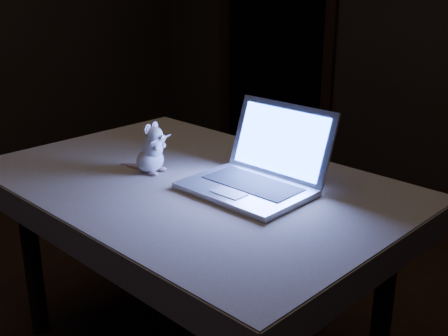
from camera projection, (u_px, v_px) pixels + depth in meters
The scene contains 5 objects.
doorway at pixel (277, 25), 4.46m from camera, with size 1.06×0.36×2.13m, color black, non-canonical shape.
table at pixel (194, 274), 2.17m from camera, with size 1.43×0.92×0.76m, color black, non-canonical shape.
tablecloth at pixel (171, 191), 2.07m from camera, with size 1.53×1.02×0.10m, color #BEAE9B, non-canonical shape.
laptop at pixel (246, 153), 1.87m from camera, with size 0.42×0.37×0.28m, color #B6B6BB, non-canonical shape.
plush_mouse at pixel (150, 148), 2.08m from camera, with size 0.14×0.14×0.19m, color silver, non-canonical shape.
Camera 1 is at (1.34, -1.41, 1.50)m, focal length 45.00 mm.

